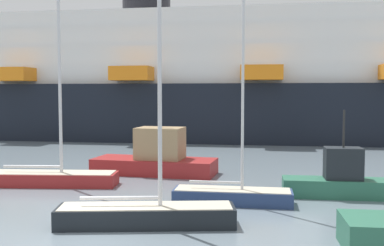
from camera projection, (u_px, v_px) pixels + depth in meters
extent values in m
plane|color=slate|center=(91.00, 238.00, 16.38)|extent=(600.00, 600.00, 0.00)
cube|color=black|center=(146.00, 216.00, 17.91)|extent=(7.13, 3.23, 0.78)
cube|color=beige|center=(146.00, 206.00, 17.88)|extent=(6.83, 3.04, 0.04)
cylinder|color=silver|center=(160.00, 85.00, 17.59)|extent=(0.17, 0.17, 9.48)
cylinder|color=silver|center=(120.00, 198.00, 17.82)|extent=(3.07, 0.90, 0.13)
cube|color=maroon|center=(51.00, 179.00, 25.75)|extent=(7.58, 3.00, 0.72)
cube|color=beige|center=(51.00, 172.00, 25.72)|extent=(7.27, 2.81, 0.04)
cylinder|color=silver|center=(59.00, 49.00, 25.24)|extent=(0.18, 0.18, 13.85)
cylinder|color=silver|center=(32.00, 166.00, 25.75)|extent=(3.30, 0.69, 0.14)
cube|color=navy|center=(232.00, 197.00, 21.49)|extent=(5.66, 1.86, 0.67)
cube|color=beige|center=(233.00, 189.00, 21.47)|extent=(5.43, 1.73, 0.04)
cylinder|color=silver|center=(243.00, 82.00, 21.07)|extent=(0.13, 0.13, 10.12)
cylinder|color=silver|center=(215.00, 182.00, 21.57)|extent=(2.51, 0.26, 0.11)
cube|color=maroon|center=(154.00, 166.00, 29.42)|extent=(7.94, 3.01, 0.99)
cube|color=#A3845B|center=(160.00, 143.00, 29.22)|extent=(2.97, 2.20, 2.02)
cylinder|color=#262626|center=(160.00, 106.00, 29.06)|extent=(0.16, 0.16, 2.75)
cube|color=#2D6B51|center=(337.00, 188.00, 22.92)|extent=(5.48, 1.99, 0.91)
cube|color=#1E2328|center=(343.00, 163.00, 22.80)|extent=(1.89, 1.34, 1.59)
cylinder|color=#262626|center=(344.00, 129.00, 22.69)|extent=(0.11, 0.11, 1.88)
cube|color=black|center=(320.00, 112.00, 51.80)|extent=(113.02, 22.17, 6.18)
cube|color=white|center=(321.00, 75.00, 51.53)|extent=(103.94, 19.77, 2.02)
cube|color=white|center=(321.00, 57.00, 51.39)|extent=(97.71, 18.58, 2.02)
cube|color=white|center=(321.00, 39.00, 51.26)|extent=(91.47, 17.40, 2.02)
cube|color=white|center=(322.00, 21.00, 51.12)|extent=(85.23, 16.21, 2.02)
cube|color=orange|center=(13.00, 74.00, 48.54)|extent=(4.22, 3.37, 1.42)
cube|color=orange|center=(132.00, 74.00, 46.51)|extent=(4.22, 3.37, 1.42)
cube|color=orange|center=(262.00, 73.00, 44.48)|extent=(4.22, 3.37, 1.42)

